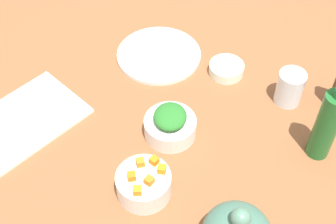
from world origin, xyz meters
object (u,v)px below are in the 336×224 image
bowl_carrots (144,184)px  drinking_glass_0 (290,88)px  bottle_0 (327,124)px  plate_tofu (159,55)px  bowl_greens (170,127)px  bowl_small_side (228,70)px  cutting_board (26,120)px

bowl_carrots → drinking_glass_0: 48.18cm
bottle_0 → drinking_glass_0: bottle_0 is taller
plate_tofu → bowl_greens: bearing=47.1°
bowl_carrots → plate_tofu: bearing=-142.7°
bowl_greens → bowl_small_side: size_ratio=1.33×
bottle_0 → bowl_carrots: bearing=-34.1°
bowl_carrots → bowl_small_side: bearing=-169.1°
bowl_greens → bowl_carrots: 18.47cm
bowl_greens → plate_tofu: bearing=-132.9°
cutting_board → bowl_greens: bowl_greens is taller
cutting_board → bottle_0: size_ratio=1.15×
cutting_board → bowl_small_side: bowl_small_side is taller
cutting_board → drinking_glass_0: bearing=136.8°
bowl_carrots → drinking_glass_0: size_ratio=1.30×
bowl_greens → bottle_0: bottle_0 is taller
plate_tofu → cutting_board: bearing=-13.2°
cutting_board → bowl_small_side: 57.79cm
plate_tofu → bottle_0: (0.82, 53.51, 10.13)cm
bowl_carrots → bottle_0: 45.04cm
bowl_carrots → bowl_small_side: (-44.98, -8.66, -1.54)cm
bowl_carrots → drinking_glass_0: bearing=168.1°
bowl_greens → bowl_carrots: size_ratio=1.05×
cutting_board → drinking_glass_0: (-51.61, 48.43, 4.40)cm
plate_tofu → bowl_carrots: (37.60, 28.65, 2.49)cm
plate_tofu → drinking_glass_0: (-9.51, 38.59, 4.30)cm
bowl_greens → bowl_small_side: bowl_greens is taller
cutting_board → bowl_carrots: bearing=96.7°
bowl_small_side → bowl_carrots: bearing=10.9°
bowl_small_side → bowl_greens: bearing=4.0°
plate_tofu → bottle_0: size_ratio=0.99×
cutting_board → bowl_carrots: 38.85cm
bottle_0 → plate_tofu: bearing=-90.9°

